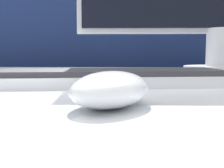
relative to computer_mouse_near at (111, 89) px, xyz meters
The scene contains 3 objects.
partition_panel 0.96m from the computer_mouse_near, 94.20° to the left, with size 5.00×0.03×1.14m.
computer_mouse_near is the anchor object (origin of this frame).
keyboard 0.20m from the computer_mouse_near, 92.71° to the left, with size 0.38×0.18×0.02m.
Camera 1 is at (0.08, -0.49, 0.76)m, focal length 50.00 mm.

